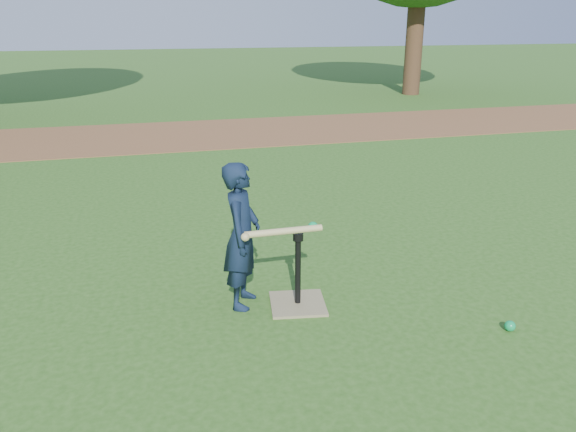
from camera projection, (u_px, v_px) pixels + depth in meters
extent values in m
plane|color=#285116|center=(351.00, 320.00, 4.25)|extent=(80.00, 80.00, 0.00)
cube|color=brown|center=(214.00, 133.00, 11.08)|extent=(24.00, 3.00, 0.01)
imported|color=#101C31|center=(242.00, 236.00, 4.31)|extent=(0.42, 0.50, 1.16)
sphere|color=#0D934C|center=(510.00, 326.00, 4.09)|extent=(0.08, 0.08, 0.08)
cube|color=#8C7E58|center=(298.00, 304.00, 4.47)|extent=(0.49, 0.49, 0.02)
cylinder|color=black|center=(298.00, 271.00, 4.37)|extent=(0.05, 0.05, 0.55)
cylinder|color=black|center=(298.00, 237.00, 4.28)|extent=(0.08, 0.08, 0.06)
cylinder|color=tan|center=(284.00, 231.00, 4.21)|extent=(0.60, 0.06, 0.05)
sphere|color=tan|center=(245.00, 237.00, 4.10)|extent=(0.06, 0.06, 0.06)
sphere|color=#0D934C|center=(313.00, 227.00, 4.31)|extent=(0.08, 0.08, 0.08)
cylinder|color=#382316|center=(415.00, 34.00, 16.19)|extent=(0.50, 0.50, 3.42)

